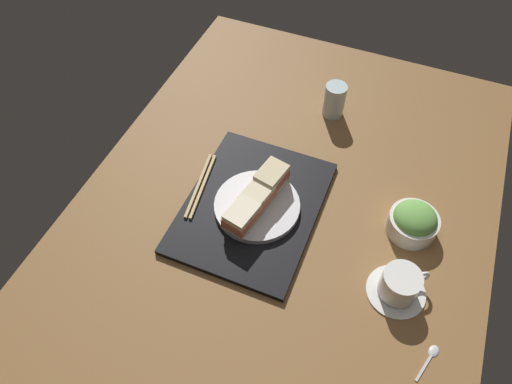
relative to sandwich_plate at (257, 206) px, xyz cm
name	(u,v)px	position (x,y,z in cm)	size (l,w,h in cm)	color
ground_plane	(282,215)	(-2.18, 5.73, -3.78)	(140.00, 100.00, 3.00)	brown
serving_tray	(252,207)	(-0.30, -1.44, -1.54)	(40.89, 31.49, 1.50)	black
sandwich_plate	(257,206)	(0.00, 0.00, 0.00)	(20.88, 20.88, 1.58)	silver
sandwich_near	(271,178)	(-6.39, 1.16, 3.76)	(9.13, 7.24, 5.95)	beige
sandwich_middle	(257,198)	(0.00, 0.00, 3.39)	(9.32, 7.54, 5.20)	beige
sandwich_far	(242,217)	(6.39, -1.16, 3.41)	(9.37, 7.54, 5.25)	#EFE5C1
salad_bowl	(414,221)	(-8.85, 35.94, 1.35)	(11.75, 11.75, 7.78)	silver
chopsticks_pair	(201,185)	(-0.72, -15.62, -0.44)	(20.62, 4.87, 0.70)	tan
coffee_cup	(400,285)	(8.30, 36.36, 1.07)	(13.00, 13.00, 7.27)	white
drinking_glass	(334,100)	(-40.10, 7.21, 2.76)	(6.02, 6.02, 10.08)	silver
teaspoon	(432,355)	(19.42, 45.90, -1.93)	(8.94, 3.87, 0.80)	silver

